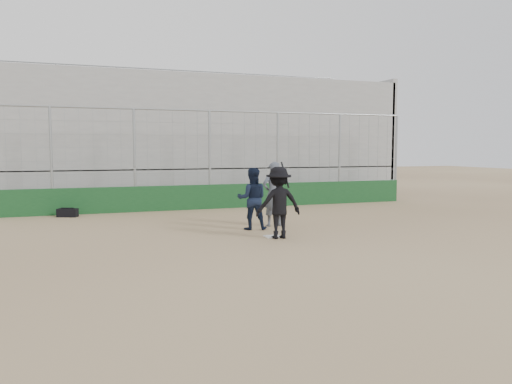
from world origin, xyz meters
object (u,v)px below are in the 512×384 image
object	(u,v)px
catcher_crouched	(252,209)
equipment_bag	(67,213)
umpire	(273,197)
batter_at_plate	(279,203)

from	to	relation	value
catcher_crouched	equipment_bag	xyz separation A→B (m)	(-5.36, 4.95, -0.48)
umpire	equipment_bag	distance (m)	7.72
catcher_crouched	umpire	bearing A→B (deg)	26.87
umpire	equipment_bag	bearing A→B (deg)	-40.81
catcher_crouched	umpire	size ratio (longest dim) A/B	0.69
catcher_crouched	umpire	xyz separation A→B (m)	(0.87, 0.44, 0.29)
equipment_bag	umpire	bearing A→B (deg)	-35.90
catcher_crouched	batter_at_plate	bearing A→B (deg)	-82.55
umpire	equipment_bag	xyz separation A→B (m)	(-6.23, 4.51, -0.77)
batter_at_plate	umpire	bearing A→B (deg)	72.18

